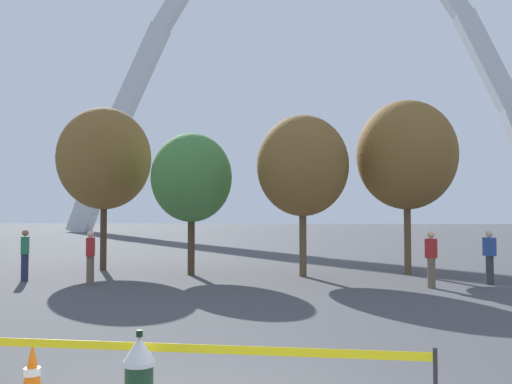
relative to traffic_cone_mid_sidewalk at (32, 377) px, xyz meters
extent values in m
cylinder|color=#B7B7BC|center=(1.34, -0.55, 0.33)|extent=(0.30, 0.30, 0.04)
cone|color=#B7B7BC|center=(1.34, -0.55, 0.46)|extent=(0.30, 0.30, 0.22)
cylinder|color=black|center=(1.34, -0.55, 0.60)|extent=(0.06, 0.06, 0.06)
cube|color=yellow|center=(1.14, -0.36, 0.44)|extent=(5.72, 0.17, 0.08)
cone|color=orange|center=(0.00, 0.00, 0.02)|extent=(0.28, 0.28, 0.70)
cylinder|color=white|center=(0.00, 0.00, 0.06)|extent=(0.17, 0.17, 0.08)
cube|color=silver|center=(-23.04, 57.16, 6.44)|extent=(7.18, 2.29, 14.48)
cube|color=silver|center=(-18.04, 57.16, 18.68)|extent=(6.90, 2.05, 11.82)
cube|color=silver|center=(21.95, 57.16, 18.68)|extent=(6.90, 2.05, 11.82)
cylinder|color=#473323|center=(-4.95, 14.09, 0.94)|extent=(0.24, 0.24, 2.60)
ellipsoid|color=brown|center=(-4.95, 14.09, 3.80)|extent=(3.47, 3.47, 3.81)
cylinder|color=#473323|center=(-1.33, 12.86, 0.68)|extent=(0.24, 0.24, 2.08)
ellipsoid|color=#427A38|center=(-1.33, 12.86, 2.97)|extent=(2.78, 2.78, 3.05)
cylinder|color=brown|center=(2.48, 12.83, 0.80)|extent=(0.24, 0.24, 2.31)
ellipsoid|color=brown|center=(2.48, 12.83, 3.34)|extent=(3.09, 3.09, 3.39)
cylinder|color=brown|center=(6.05, 13.82, 0.93)|extent=(0.24, 0.24, 2.58)
ellipsoid|color=brown|center=(6.05, 13.82, 3.77)|extent=(3.44, 3.44, 3.78)
cylinder|color=brown|center=(-3.67, 9.97, 0.06)|extent=(0.22, 0.22, 0.84)
cube|color=#B22323|center=(-3.67, 9.97, 0.75)|extent=(0.27, 0.38, 0.54)
sphere|color=beige|center=(-3.67, 9.97, 1.13)|extent=(0.20, 0.20, 0.20)
cylinder|color=#232847|center=(-6.04, 10.56, 0.06)|extent=(0.22, 0.22, 0.84)
cube|color=#23754C|center=(-6.04, 10.56, 0.75)|extent=(0.31, 0.39, 0.54)
sphere|color=#936B4C|center=(-6.04, 10.56, 1.13)|extent=(0.20, 0.20, 0.20)
cylinder|color=brown|center=(6.14, 10.34, 0.06)|extent=(0.22, 0.22, 0.84)
cube|color=#B22323|center=(6.14, 10.34, 0.75)|extent=(0.37, 0.26, 0.54)
sphere|color=beige|center=(6.14, 10.34, 1.13)|extent=(0.20, 0.20, 0.20)
cylinder|color=#38383D|center=(8.01, 11.33, 0.06)|extent=(0.22, 0.22, 0.84)
cube|color=#2D4C99|center=(8.01, 11.33, 0.75)|extent=(0.35, 0.39, 0.54)
sphere|color=beige|center=(8.01, 11.33, 1.13)|extent=(0.20, 0.20, 0.20)
camera|label=1|loc=(2.97, -5.46, 1.69)|focal=38.26mm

